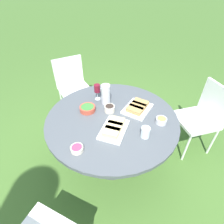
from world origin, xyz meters
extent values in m
plane|color=#446B2B|center=(0.00, 0.00, 0.00)|extent=(40.00, 40.00, 0.00)
cylinder|color=#4C4C51|center=(0.00, 0.00, 0.01)|extent=(0.49, 0.49, 0.02)
cylinder|color=#4C4C51|center=(0.00, 0.00, 0.36)|extent=(0.11, 0.11, 0.69)
cylinder|color=#4C5156|center=(0.00, 0.00, 0.72)|extent=(1.29, 1.29, 0.03)
cube|color=white|center=(-1.04, 0.00, 0.45)|extent=(0.42, 0.44, 0.04)
cube|color=white|center=(-1.24, 0.00, 0.68)|extent=(0.03, 0.44, 0.42)
cylinder|color=white|center=(-0.86, -0.20, 0.22)|extent=(0.03, 0.03, 0.43)
cylinder|color=white|center=(-0.86, 0.19, 0.22)|extent=(0.03, 0.03, 0.43)
cylinder|color=white|center=(-1.23, -0.20, 0.22)|extent=(0.03, 0.03, 0.43)
cylinder|color=white|center=(-1.23, 0.19, 0.22)|extent=(0.03, 0.03, 0.43)
cube|color=white|center=(0.28, -1.09, 0.45)|extent=(0.53, 0.52, 0.04)
cube|color=white|center=(0.33, -1.28, 0.68)|extent=(0.43, 0.14, 0.42)
cylinder|color=white|center=(0.43, -0.86, 0.22)|extent=(0.03, 0.03, 0.43)
cylinder|color=white|center=(0.05, -0.96, 0.22)|extent=(0.03, 0.03, 0.43)
cylinder|color=white|center=(0.52, -1.22, 0.22)|extent=(0.03, 0.03, 0.43)
cylinder|color=white|center=(0.14, -1.32, 0.22)|extent=(0.03, 0.03, 0.43)
cylinder|color=white|center=(0.73, 0.55, 0.22)|extent=(0.03, 0.03, 0.43)
cylinder|color=silver|center=(0.00, -0.24, 0.85)|extent=(0.09, 0.09, 0.22)
cone|color=silver|center=(0.04, -0.24, 0.94)|extent=(0.02, 0.02, 0.03)
cylinder|color=silver|center=(0.07, -0.34, 0.74)|extent=(0.06, 0.06, 0.01)
cylinder|color=silver|center=(0.07, -0.34, 0.79)|extent=(0.01, 0.01, 0.09)
cylinder|color=maroon|center=(0.07, -0.34, 0.88)|extent=(0.07, 0.07, 0.08)
cube|color=white|center=(0.03, 0.19, 0.75)|extent=(0.35, 0.38, 0.02)
cube|color=#E0C184|center=(-0.01, 0.13, 0.78)|extent=(0.17, 0.17, 0.04)
cube|color=#E0C184|center=(0.03, 0.19, 0.78)|extent=(0.17, 0.17, 0.04)
cube|color=#E0C184|center=(0.07, 0.24, 0.78)|extent=(0.17, 0.17, 0.04)
cube|color=white|center=(-0.28, -0.04, 0.75)|extent=(0.38, 0.38, 0.02)
cube|color=#B2844C|center=(-0.23, 0.00, 0.78)|extent=(0.18, 0.18, 0.04)
cube|color=#B2844C|center=(-0.28, -0.04, 0.78)|extent=(0.18, 0.18, 0.04)
cube|color=#B2844C|center=(-0.33, -0.09, 0.78)|extent=(0.18, 0.18, 0.04)
cylinder|color=silver|center=(-0.42, 0.21, 0.76)|extent=(0.10, 0.10, 0.05)
cylinder|color=#E0C147|center=(-0.42, 0.21, 0.78)|extent=(0.08, 0.08, 0.02)
cylinder|color=#B74733|center=(0.21, -0.16, 0.76)|extent=(0.16, 0.16, 0.05)
cylinder|color=#387533|center=(0.21, -0.16, 0.78)|extent=(0.13, 0.13, 0.02)
cylinder|color=beige|center=(0.00, -0.09, 0.77)|extent=(0.10, 0.10, 0.06)
cylinder|color=#2D231E|center=(0.00, -0.09, 0.79)|extent=(0.08, 0.08, 0.03)
cylinder|color=beige|center=(0.38, 0.33, 0.76)|extent=(0.10, 0.10, 0.04)
cylinder|color=#D6385B|center=(0.38, 0.33, 0.77)|extent=(0.08, 0.08, 0.02)
cylinder|color=silver|center=(-0.20, 0.33, 0.79)|extent=(0.08, 0.08, 0.10)
camera|label=1|loc=(0.35, 1.26, 1.84)|focal=28.00mm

